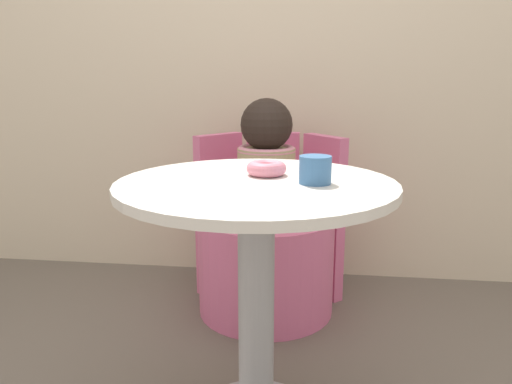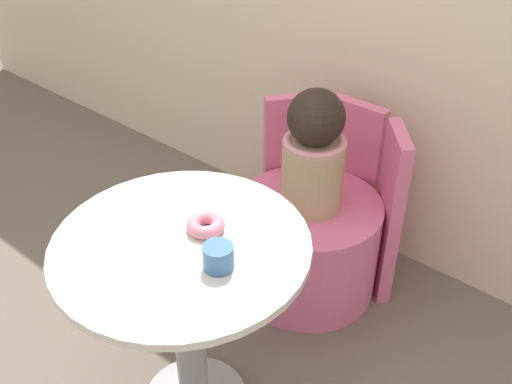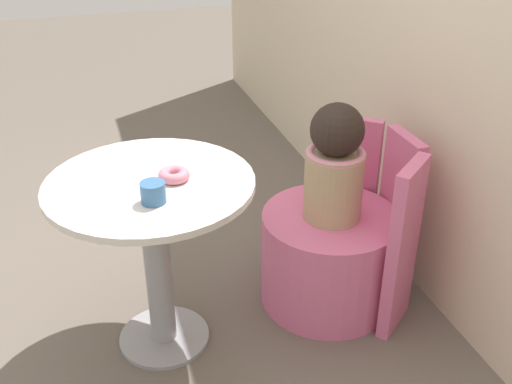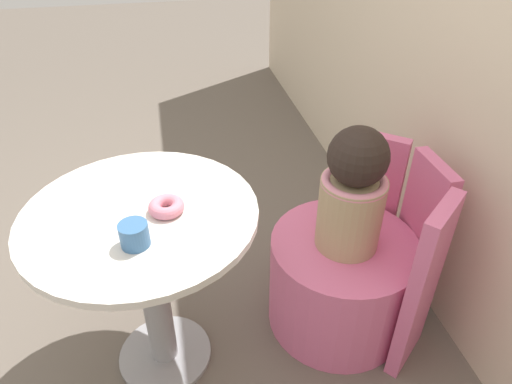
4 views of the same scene
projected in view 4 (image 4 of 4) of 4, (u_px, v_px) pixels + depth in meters
ground_plane at (176, 339)px, 1.86m from camera, size 12.00×12.00×0.00m
round_table at (148, 257)px, 1.49m from camera, size 0.73×0.73×0.71m
tub_chair at (340, 281)px, 1.83m from camera, size 0.56×0.56×0.41m
booth_backrest at (400, 244)px, 1.78m from camera, size 0.66×0.24×0.73m
child_figure at (353, 193)px, 1.58m from camera, size 0.23×0.23×0.48m
donut at (166, 207)px, 1.37m from camera, size 0.11×0.11×0.04m
cup at (134, 235)px, 1.24m from camera, size 0.08×0.08×0.07m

